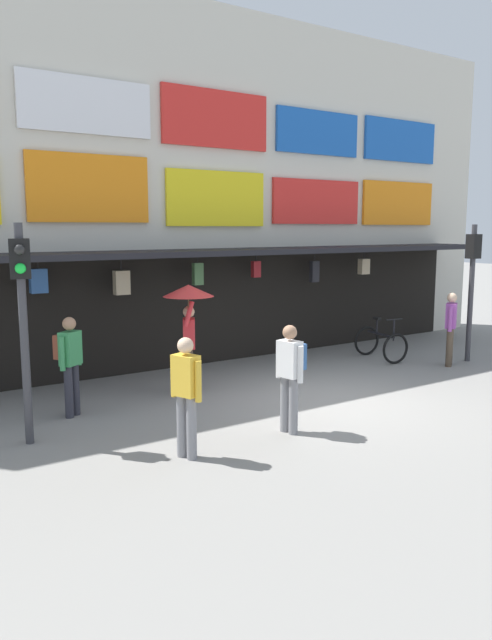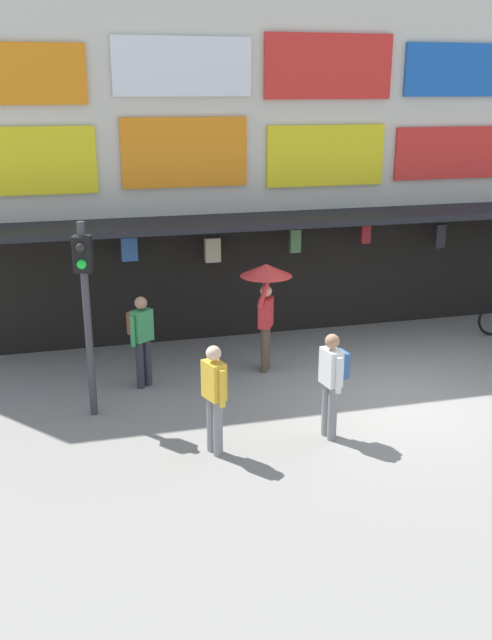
% 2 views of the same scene
% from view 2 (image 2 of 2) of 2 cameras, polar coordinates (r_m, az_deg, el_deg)
% --- Properties ---
extents(ground_plane, '(80.00, 80.00, 0.00)m').
position_cam_2_polar(ground_plane, '(12.56, 12.21, -6.32)').
color(ground_plane, gray).
extents(shopfront, '(18.00, 2.60, 8.00)m').
position_cam_2_polar(shopfront, '(15.69, 5.65, 13.90)').
color(shopfront, beige).
rests_on(shopfront, ground).
extents(traffic_light_near, '(0.33, 0.35, 3.20)m').
position_cam_2_polar(traffic_light_near, '(11.29, -12.82, 2.42)').
color(traffic_light_near, '#38383D').
rests_on(traffic_light_near, ground).
extents(pedestrian_in_yellow, '(0.40, 0.52, 1.68)m').
position_cam_2_polar(pedestrian_in_yellow, '(10.74, 6.94, -4.63)').
color(pedestrian_in_yellow, gray).
rests_on(pedestrian_in_yellow, ground).
extents(pedestrian_with_umbrella, '(0.96, 0.96, 2.08)m').
position_cam_2_polar(pedestrian_with_umbrella, '(12.98, 1.62, 2.65)').
color(pedestrian_with_umbrella, brown).
rests_on(pedestrian_with_umbrella, ground).
extents(pedestrian_in_blue, '(0.48, 0.47, 1.68)m').
position_cam_2_polar(pedestrian_in_blue, '(12.61, -8.42, -1.16)').
color(pedestrian_in_blue, '#2D2D38').
rests_on(pedestrian_in_blue, ground).
extents(pedestrian_in_purple, '(0.33, 0.50, 1.68)m').
position_cam_2_polar(pedestrian_in_purple, '(10.22, -2.58, -5.96)').
color(pedestrian_in_purple, gray).
rests_on(pedestrian_in_purple, ground).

